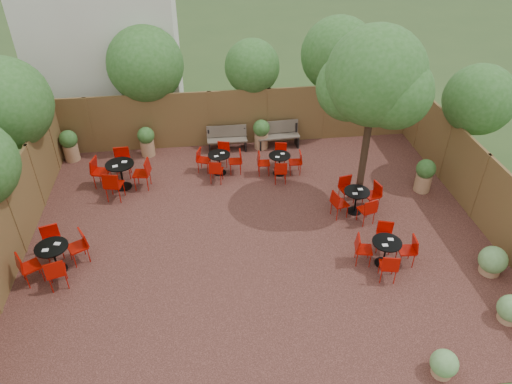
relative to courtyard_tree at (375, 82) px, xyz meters
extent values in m
plane|color=#354F23|center=(-3.10, -1.20, -3.62)|extent=(80.00, 80.00, 0.00)
cube|color=#331A15|center=(-3.10, -1.20, -3.61)|extent=(12.00, 10.00, 0.02)
cube|color=brown|center=(-3.10, 3.80, -2.62)|extent=(12.00, 0.08, 2.00)
cube|color=brown|center=(-9.10, -1.20, -2.62)|extent=(0.08, 10.00, 2.00)
cube|color=brown|center=(2.90, -1.20, -2.62)|extent=(0.08, 10.00, 2.00)
cube|color=beige|center=(-7.60, 6.80, 0.38)|extent=(5.00, 4.00, 8.00)
sphere|color=#295A1D|center=(-9.70, 1.80, -0.85)|extent=(2.56, 2.56, 2.56)
sphere|color=#295A1D|center=(-6.10, 4.50, -0.87)|extent=(2.50, 2.50, 2.50)
sphere|color=#295A1D|center=(-2.60, 4.40, -1.06)|extent=(1.85, 1.85, 1.85)
sphere|color=#295A1D|center=(0.40, 4.60, -0.84)|extent=(2.59, 2.59, 2.59)
sphere|color=#295A1D|center=(3.50, 0.80, -1.01)|extent=(2.03, 2.03, 2.03)
cylinder|color=black|center=(0.01, 0.01, -1.62)|extent=(0.22, 0.22, 3.95)
sphere|color=#295A1D|center=(0.01, 0.01, 0.16)|extent=(2.56, 2.56, 2.56)
sphere|color=#295A1D|center=(-0.49, 0.41, -0.28)|extent=(1.79, 1.79, 1.79)
sphere|color=#295A1D|center=(0.41, -0.39, -0.12)|extent=(1.87, 1.87, 1.87)
cube|color=brown|center=(-3.59, 3.35, -3.21)|extent=(1.36, 0.42, 0.05)
cube|color=brown|center=(-3.59, 3.53, -2.97)|extent=(1.36, 0.12, 0.41)
cube|color=black|center=(-4.20, 3.35, -3.42)|extent=(0.06, 0.41, 0.36)
cube|color=black|center=(-2.97, 3.35, -3.42)|extent=(0.06, 0.41, 0.36)
cube|color=brown|center=(-1.83, 3.35, -3.18)|extent=(1.47, 0.53, 0.05)
cube|color=brown|center=(-1.83, 3.55, -2.92)|extent=(1.45, 0.21, 0.44)
cube|color=black|center=(-2.48, 3.35, -3.41)|extent=(0.09, 0.44, 0.39)
cube|color=black|center=(-1.17, 3.35, -3.41)|extent=(0.09, 0.44, 0.39)
cylinder|color=black|center=(-6.90, 1.46, -3.58)|extent=(0.49, 0.49, 0.03)
cylinder|color=black|center=(-6.90, 1.46, -3.19)|extent=(0.06, 0.06, 0.78)
cylinder|color=black|center=(-6.90, 1.46, -2.79)|extent=(0.85, 0.85, 0.03)
cube|color=white|center=(-6.77, 1.55, -2.76)|extent=(0.17, 0.13, 0.02)
cube|color=white|center=(-7.01, 1.33, -2.76)|extent=(0.17, 0.13, 0.02)
cylinder|color=black|center=(-3.94, 1.91, -3.58)|extent=(0.40, 0.40, 0.03)
cylinder|color=black|center=(-3.94, 1.91, -3.26)|extent=(0.05, 0.05, 0.64)
cylinder|color=black|center=(-3.94, 1.91, -2.93)|extent=(0.69, 0.69, 0.03)
cube|color=white|center=(-3.83, 1.98, -2.91)|extent=(0.14, 0.11, 0.01)
cube|color=white|center=(-4.03, 1.80, -2.91)|extent=(0.14, 0.11, 0.01)
cylinder|color=black|center=(-2.07, 1.65, -3.58)|extent=(0.39, 0.39, 0.03)
cylinder|color=black|center=(-2.07, 1.65, -3.27)|extent=(0.04, 0.04, 0.63)
cylinder|color=black|center=(-2.07, 1.65, -2.94)|extent=(0.68, 0.68, 0.03)
cube|color=white|center=(-1.96, 1.72, -2.92)|extent=(0.14, 0.12, 0.01)
cube|color=white|center=(-2.16, 1.54, -2.92)|extent=(0.14, 0.12, 0.01)
cylinder|color=black|center=(-0.20, -2.75, -3.58)|extent=(0.41, 0.41, 0.03)
cylinder|color=black|center=(-0.20, -2.75, -3.25)|extent=(0.05, 0.05, 0.66)
cylinder|color=black|center=(-0.20, -2.75, -2.92)|extent=(0.71, 0.71, 0.03)
cube|color=white|center=(-0.09, -2.68, -2.89)|extent=(0.15, 0.12, 0.01)
cube|color=white|center=(-0.29, -2.87, -2.89)|extent=(0.15, 0.12, 0.01)
cylinder|color=black|center=(-0.28, -0.60, -3.58)|extent=(0.41, 0.41, 0.03)
cylinder|color=black|center=(-0.28, -0.60, -3.25)|extent=(0.05, 0.05, 0.66)
cylinder|color=black|center=(-0.28, -0.60, -2.91)|extent=(0.71, 0.71, 0.03)
cube|color=white|center=(-0.17, -0.53, -2.89)|extent=(0.15, 0.12, 0.01)
cube|color=white|center=(-0.37, -0.72, -2.89)|extent=(0.15, 0.12, 0.01)
cylinder|color=black|center=(-8.10, -2.01, -3.58)|extent=(0.45, 0.45, 0.03)
cylinder|color=black|center=(-8.10, -2.01, -3.22)|extent=(0.05, 0.05, 0.71)
cylinder|color=black|center=(-8.10, -2.01, -2.86)|extent=(0.77, 0.77, 0.03)
cube|color=white|center=(-7.98, -1.93, -2.84)|extent=(0.17, 0.15, 0.02)
cube|color=white|center=(-8.20, -2.13, -2.84)|extent=(0.17, 0.15, 0.02)
cylinder|color=#A17550|center=(-6.27, 3.35, -3.33)|extent=(0.46, 0.46, 0.53)
sphere|color=#295A1D|center=(-6.27, 3.35, -2.86)|extent=(0.56, 0.56, 0.56)
cylinder|color=#A17550|center=(-2.41, 3.38, -3.33)|extent=(0.47, 0.47, 0.54)
sphere|color=#295A1D|center=(-2.41, 3.38, -2.84)|extent=(0.57, 0.57, 0.57)
cylinder|color=#A17550|center=(-8.75, 3.35, -3.32)|extent=(0.48, 0.48, 0.55)
sphere|color=#295A1D|center=(-8.75, 3.35, -2.83)|extent=(0.58, 0.58, 0.58)
cylinder|color=#A17550|center=(2.04, 0.19, -3.33)|extent=(0.48, 0.48, 0.54)
sphere|color=#295A1D|center=(2.04, 0.19, -2.84)|extent=(0.57, 0.57, 0.57)
cylinder|color=#A17550|center=(1.87, -4.76, -3.50)|extent=(0.43, 0.43, 0.19)
sphere|color=#5A8A47|center=(1.87, -4.76, -3.26)|extent=(0.58, 0.58, 0.58)
cylinder|color=#A17550|center=(-0.13, -5.85, -3.51)|extent=(0.39, 0.39, 0.18)
sphere|color=#5A8A47|center=(-0.13, -5.85, -3.29)|extent=(0.53, 0.53, 0.53)
cylinder|color=#A17550|center=(2.24, -3.34, -3.49)|extent=(0.49, 0.49, 0.22)
sphere|color=#5A8A47|center=(2.24, -3.34, -3.21)|extent=(0.66, 0.66, 0.66)
camera|label=1|loc=(-4.37, -10.88, 4.51)|focal=33.20mm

